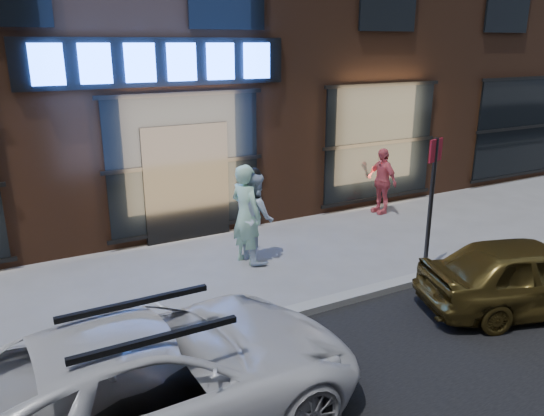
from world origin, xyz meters
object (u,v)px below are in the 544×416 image
at_px(man_bowtie, 246,214).
at_px(sign_post, 432,193).
at_px(white_suv, 150,380).
at_px(gold_sedan, 531,275).
at_px(man_cap, 255,217).
at_px(passerby, 382,181).

distance_m(man_bowtie, sign_post, 3.31).
distance_m(white_suv, gold_sedan, 5.87).
relative_size(man_bowtie, white_suv, 0.41).
bearing_deg(sign_post, man_bowtie, 126.78).
bearing_deg(white_suv, man_cap, -42.12).
bearing_deg(gold_sedan, sign_post, 29.63).
distance_m(man_cap, sign_post, 3.19).
distance_m(man_cap, white_suv, 4.78).
relative_size(man_bowtie, sign_post, 0.77).
bearing_deg(gold_sedan, man_bowtie, 56.94).
distance_m(passerby, gold_sedan, 5.08).
xyz_separation_m(man_cap, white_suv, (-3.04, -3.69, -0.21)).
bearing_deg(man_cap, passerby, -71.60).
bearing_deg(man_cap, gold_sedan, -141.25).
distance_m(man_cap, gold_sedan, 4.71).
bearing_deg(man_cap, white_suv, 142.30).
relative_size(man_bowtie, man_cap, 1.10).
xyz_separation_m(man_cap, sign_post, (2.45, -1.95, 0.62)).
height_order(man_bowtie, sign_post, sign_post).
distance_m(man_bowtie, gold_sedan, 4.81).
distance_m(man_bowtie, passerby, 4.35).
distance_m(gold_sedan, sign_post, 2.05).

